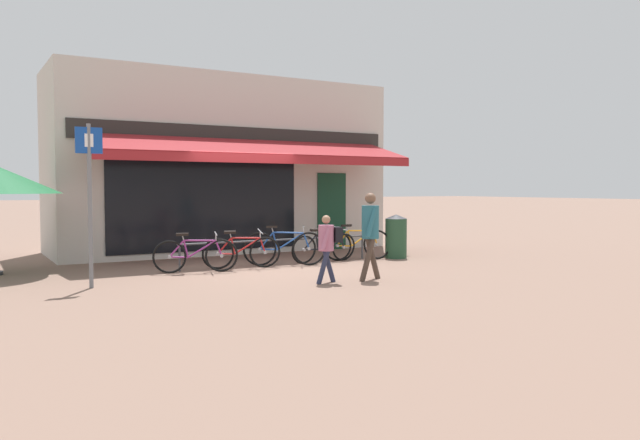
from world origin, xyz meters
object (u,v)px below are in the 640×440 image
(bicycle_purple, at_px, (196,255))
(bicycle_black, at_px, (324,247))
(bicycle_blue, at_px, (284,248))
(pedestrian_child, at_px, (328,241))
(bicycle_red, at_px, (241,252))
(litter_bin, at_px, (396,236))
(parking_sign, at_px, (90,189))
(bicycle_orange, at_px, (357,244))
(pedestrian_adult, at_px, (370,227))

(bicycle_purple, relative_size, bicycle_black, 0.93)
(bicycle_blue, relative_size, pedestrian_child, 1.36)
(pedestrian_child, bearing_deg, bicycle_red, -67.52)
(litter_bin, bearing_deg, parking_sign, -172.48)
(bicycle_red, xyz_separation_m, bicycle_black, (2.06, 0.07, -0.01))
(pedestrian_child, xyz_separation_m, litter_bin, (3.46, 2.51, -0.23))
(bicycle_purple, relative_size, litter_bin, 1.55)
(bicycle_blue, xyz_separation_m, pedestrian_child, (-0.47, -2.61, 0.36))
(bicycle_red, height_order, pedestrian_child, pedestrian_child)
(bicycle_red, bearing_deg, bicycle_black, 15.72)
(bicycle_purple, bearing_deg, bicycle_blue, 20.36)
(bicycle_red, height_order, bicycle_orange, bicycle_orange)
(parking_sign, bearing_deg, bicycle_red, 17.77)
(pedestrian_adult, bearing_deg, bicycle_orange, -115.82)
(bicycle_blue, height_order, bicycle_orange, bicycle_blue)
(bicycle_red, height_order, pedestrian_adult, pedestrian_adult)
(bicycle_purple, relative_size, pedestrian_adult, 1.01)
(bicycle_orange, bearing_deg, bicycle_red, -166.00)
(bicycle_black, distance_m, pedestrian_adult, 2.89)
(bicycle_black, relative_size, bicycle_orange, 1.03)
(bicycle_black, distance_m, bicycle_orange, 0.94)
(bicycle_black, bearing_deg, parking_sign, -172.22)
(bicycle_red, distance_m, litter_bin, 4.01)
(bicycle_black, bearing_deg, litter_bin, -8.08)
(pedestrian_child, distance_m, parking_sign, 4.17)
(litter_bin, bearing_deg, pedestrian_adult, -134.94)
(bicycle_black, bearing_deg, pedestrian_child, -123.66)
(bicycle_purple, xyz_separation_m, bicycle_black, (3.11, 0.18, -0.01))
(pedestrian_child, bearing_deg, parking_sign, -12.06)
(bicycle_red, bearing_deg, pedestrian_child, -64.13)
(bicycle_purple, bearing_deg, parking_sign, -140.41)
(bicycle_blue, relative_size, pedestrian_adult, 1.03)
(bicycle_red, distance_m, pedestrian_adult, 3.09)
(bicycle_orange, bearing_deg, litter_bin, 1.36)
(bicycle_orange, xyz_separation_m, litter_bin, (1.00, -0.19, 0.15))
(bicycle_orange, bearing_deg, pedestrian_child, -120.41)
(bicycle_blue, bearing_deg, pedestrian_adult, -54.96)
(bicycle_black, relative_size, pedestrian_child, 1.43)
(bicycle_orange, bearing_deg, bicycle_black, -165.34)
(bicycle_black, relative_size, pedestrian_adult, 1.08)
(bicycle_red, xyz_separation_m, pedestrian_child, (0.55, -2.59, 0.40))
(bicycle_black, bearing_deg, bicycle_orange, -1.15)
(bicycle_purple, xyz_separation_m, bicycle_blue, (2.06, 0.13, 0.03))
(bicycle_black, distance_m, pedestrian_child, 3.08)
(bicycle_orange, relative_size, pedestrian_adult, 1.05)
(bicycle_red, bearing_deg, pedestrian_adult, -48.28)
(bicycle_purple, distance_m, bicycle_orange, 4.05)
(pedestrian_child, distance_m, litter_bin, 4.28)
(bicycle_blue, xyz_separation_m, parking_sign, (-4.22, -1.05, 1.29))
(bicycle_blue, bearing_deg, bicycle_orange, 29.35)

